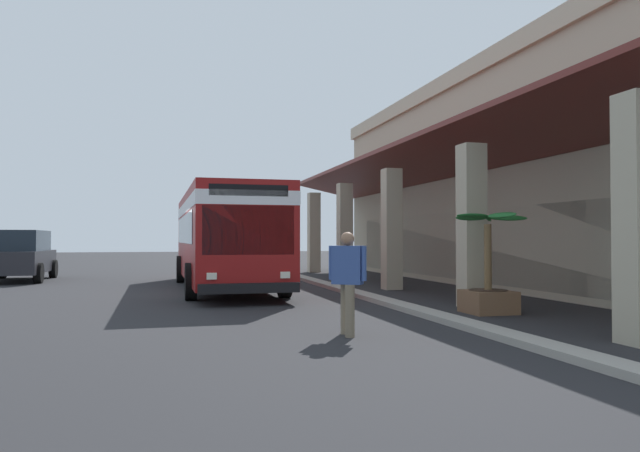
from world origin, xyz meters
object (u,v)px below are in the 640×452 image
object	(u,v)px
potted_palm	(488,289)
parked_suv_charcoal	(20,255)
pedestrian	(347,277)
transit_bus	(224,232)

from	to	relation	value
potted_palm	parked_suv_charcoal	bearing A→B (deg)	-137.83
pedestrian	transit_bus	bearing A→B (deg)	-173.90
pedestrian	potted_palm	size ratio (longest dim) A/B	0.79
parked_suv_charcoal	pedestrian	world-z (taller)	parked_suv_charcoal
potted_palm	pedestrian	bearing A→B (deg)	-61.23
pedestrian	potted_palm	world-z (taller)	potted_palm
parked_suv_charcoal	transit_bus	bearing A→B (deg)	53.19
transit_bus	pedestrian	distance (m)	10.41
transit_bus	pedestrian	bearing A→B (deg)	6.10
pedestrian	potted_palm	bearing A→B (deg)	118.77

